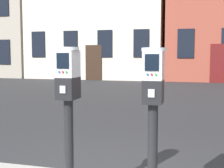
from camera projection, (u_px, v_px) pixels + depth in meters
parking_meter_near_kerb at (68, 93)px, 2.96m from camera, size 0.22×0.25×1.40m
parking_meter_twin_adjacent at (153, 96)px, 2.75m from camera, size 0.22×0.25×1.39m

